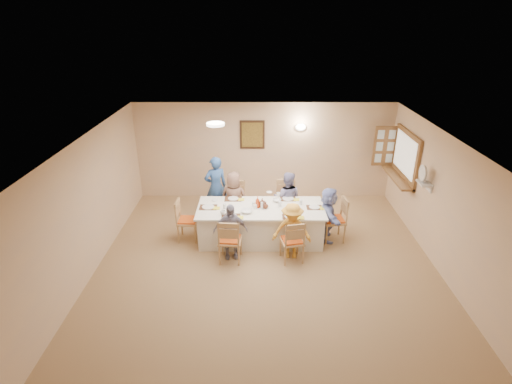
{
  "coord_description": "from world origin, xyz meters",
  "views": [
    {
      "loc": [
        -0.18,
        -6.22,
        4.45
      ],
      "look_at": [
        -0.2,
        1.4,
        1.05
      ],
      "focal_mm": 28.0,
      "sensor_mm": 36.0,
      "label": 1
    }
  ],
  "objects_px": {
    "chair_left_end": "(188,220)",
    "diner_back_right": "(287,199)",
    "chair_front_left": "(230,239)",
    "chair_front_right": "(292,240)",
    "diner_back_left": "(234,199)",
    "condiment_ketchup": "(258,202)",
    "diner_right_end": "(328,214)",
    "chair_back_left": "(234,203)",
    "caregiver": "(216,187)",
    "serving_hatch": "(406,156)",
    "diner_front_right": "(292,231)",
    "chair_right_end": "(334,219)",
    "diner_front_left": "(230,231)",
    "dining_table": "(261,223)",
    "chair_back_right": "(287,202)",
    "desk_fan": "(424,176)"
  },
  "relations": [
    {
      "from": "chair_front_left",
      "to": "condiment_ketchup",
      "type": "bearing_deg",
      "value": -119.64
    },
    {
      "from": "chair_left_end",
      "to": "diner_front_right",
      "type": "distance_m",
      "value": 2.26
    },
    {
      "from": "chair_front_right",
      "to": "diner_front_right",
      "type": "distance_m",
      "value": 0.18
    },
    {
      "from": "chair_back_left",
      "to": "caregiver",
      "type": "height_order",
      "value": "caregiver"
    },
    {
      "from": "chair_front_left",
      "to": "diner_front_left",
      "type": "distance_m",
      "value": 0.16
    },
    {
      "from": "serving_hatch",
      "to": "caregiver",
      "type": "distance_m",
      "value": 4.43
    },
    {
      "from": "diner_back_left",
      "to": "condiment_ketchup",
      "type": "relative_size",
      "value": 5.21
    },
    {
      "from": "chair_right_end",
      "to": "diner_right_end",
      "type": "bearing_deg",
      "value": -95.91
    },
    {
      "from": "chair_back_left",
      "to": "chair_front_right",
      "type": "xyz_separation_m",
      "value": [
        1.2,
        -1.6,
        -0.03
      ]
    },
    {
      "from": "chair_front_right",
      "to": "condiment_ketchup",
      "type": "bearing_deg",
      "value": -61.56
    },
    {
      "from": "chair_front_left",
      "to": "desk_fan",
      "type": "bearing_deg",
      "value": -167.11
    },
    {
      "from": "chair_left_end",
      "to": "chair_back_left",
      "type": "bearing_deg",
      "value": -47.91
    },
    {
      "from": "chair_front_left",
      "to": "chair_front_right",
      "type": "relative_size",
      "value": 1.04
    },
    {
      "from": "serving_hatch",
      "to": "chair_front_right",
      "type": "distance_m",
      "value": 3.5
    },
    {
      "from": "diner_back_left",
      "to": "diner_front_right",
      "type": "xyz_separation_m",
      "value": [
        1.2,
        -1.36,
        -0.05
      ]
    },
    {
      "from": "chair_front_left",
      "to": "chair_front_right",
      "type": "height_order",
      "value": "chair_front_left"
    },
    {
      "from": "chair_left_end",
      "to": "condiment_ketchup",
      "type": "bearing_deg",
      "value": -88.06
    },
    {
      "from": "chair_front_right",
      "to": "diner_front_right",
      "type": "height_order",
      "value": "diner_front_right"
    },
    {
      "from": "chair_left_end",
      "to": "diner_back_right",
      "type": "height_order",
      "value": "diner_back_right"
    },
    {
      "from": "serving_hatch",
      "to": "condiment_ketchup",
      "type": "relative_size",
      "value": 6.12
    },
    {
      "from": "chair_front_left",
      "to": "diner_back_left",
      "type": "xyz_separation_m",
      "value": [
        0.0,
        1.48,
        0.17
      ]
    },
    {
      "from": "dining_table",
      "to": "diner_front_right",
      "type": "xyz_separation_m",
      "value": [
        0.6,
        -0.68,
        0.2
      ]
    },
    {
      "from": "desk_fan",
      "to": "chair_back_left",
      "type": "distance_m",
      "value": 4.07
    },
    {
      "from": "diner_back_left",
      "to": "serving_hatch",
      "type": "bearing_deg",
      "value": -163.85
    },
    {
      "from": "diner_front_right",
      "to": "diner_back_right",
      "type": "bearing_deg",
      "value": 95.44
    },
    {
      "from": "chair_front_right",
      "to": "chair_right_end",
      "type": "xyz_separation_m",
      "value": [
        0.95,
        0.8,
        0.03
      ]
    },
    {
      "from": "diner_front_right",
      "to": "condiment_ketchup",
      "type": "height_order",
      "value": "diner_front_right"
    },
    {
      "from": "diner_back_left",
      "to": "diner_front_right",
      "type": "bearing_deg",
      "value": 140.8
    },
    {
      "from": "diner_back_left",
      "to": "diner_right_end",
      "type": "distance_m",
      "value": 2.13
    },
    {
      "from": "caregiver",
      "to": "condiment_ketchup",
      "type": "xyz_separation_m",
      "value": [
        0.98,
        -1.15,
        0.14
      ]
    },
    {
      "from": "chair_back_left",
      "to": "diner_front_left",
      "type": "bearing_deg",
      "value": -79.46
    },
    {
      "from": "condiment_ketchup",
      "to": "chair_back_right",
      "type": "bearing_deg",
      "value": 50.16
    },
    {
      "from": "chair_front_left",
      "to": "diner_front_left",
      "type": "bearing_deg",
      "value": -86.0
    },
    {
      "from": "chair_right_end",
      "to": "condiment_ketchup",
      "type": "bearing_deg",
      "value": -95.86
    },
    {
      "from": "serving_hatch",
      "to": "chair_back_left",
      "type": "bearing_deg",
      "value": -174.97
    },
    {
      "from": "diner_back_left",
      "to": "condiment_ketchup",
      "type": "xyz_separation_m",
      "value": [
        0.53,
        -0.68,
        0.24
      ]
    },
    {
      "from": "chair_front_right",
      "to": "diner_front_left",
      "type": "xyz_separation_m",
      "value": [
        -1.2,
        0.12,
        0.13
      ]
    },
    {
      "from": "serving_hatch",
      "to": "diner_back_right",
      "type": "height_order",
      "value": "serving_hatch"
    },
    {
      "from": "chair_left_end",
      "to": "diner_back_right",
      "type": "xyz_separation_m",
      "value": [
        2.15,
        0.68,
        0.18
      ]
    },
    {
      "from": "diner_back_left",
      "to": "chair_back_left",
      "type": "bearing_deg",
      "value": -80.62
    },
    {
      "from": "diner_back_left",
      "to": "chair_left_end",
      "type": "bearing_deg",
      "value": 44.97
    },
    {
      "from": "diner_right_end",
      "to": "chair_front_left",
      "type": "bearing_deg",
      "value": 112.42
    },
    {
      "from": "dining_table",
      "to": "diner_right_end",
      "type": "bearing_deg",
      "value": 0.0
    },
    {
      "from": "chair_back_right",
      "to": "diner_back_left",
      "type": "height_order",
      "value": "diner_back_left"
    },
    {
      "from": "diner_back_right",
      "to": "chair_right_end",
      "type": "bearing_deg",
      "value": 154.17
    },
    {
      "from": "chair_front_right",
      "to": "diner_back_left",
      "type": "xyz_separation_m",
      "value": [
        -1.2,
        1.48,
        0.19
      ]
    },
    {
      "from": "chair_left_end",
      "to": "diner_back_left",
      "type": "relative_size",
      "value": 0.72
    },
    {
      "from": "diner_front_left",
      "to": "caregiver",
      "type": "height_order",
      "value": "caregiver"
    },
    {
      "from": "chair_right_end",
      "to": "diner_front_left",
      "type": "bearing_deg",
      "value": -78.36
    },
    {
      "from": "chair_front_right",
      "to": "chair_right_end",
      "type": "distance_m",
      "value": 1.24
    }
  ]
}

